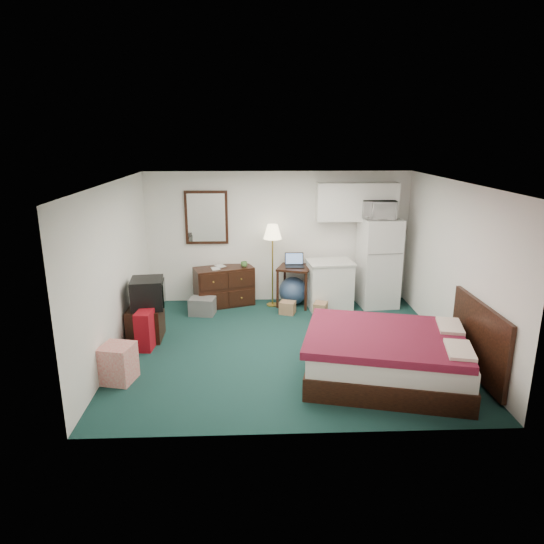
{
  "coord_description": "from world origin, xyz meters",
  "views": [
    {
      "loc": [
        -0.5,
        -6.84,
        3.13
      ],
      "look_at": [
        -0.2,
        0.27,
        1.12
      ],
      "focal_mm": 32.0,
      "sensor_mm": 36.0,
      "label": 1
    }
  ],
  "objects_px": {
    "desk": "(295,286)",
    "bed": "(387,357)",
    "dresser": "(224,286)",
    "tv_stand": "(146,323)",
    "floor_lamp": "(273,266)",
    "suitcase": "(145,330)",
    "kitchen_counter": "(330,285)",
    "fridge": "(378,262)"
  },
  "relations": [
    {
      "from": "fridge",
      "to": "tv_stand",
      "type": "bearing_deg",
      "value": -165.75
    },
    {
      "from": "floor_lamp",
      "to": "fridge",
      "type": "bearing_deg",
      "value": -0.92
    },
    {
      "from": "dresser",
      "to": "fridge",
      "type": "xyz_separation_m",
      "value": [
        2.91,
        -0.1,
        0.46
      ]
    },
    {
      "from": "floor_lamp",
      "to": "suitcase",
      "type": "bearing_deg",
      "value": -136.92
    },
    {
      "from": "dresser",
      "to": "bed",
      "type": "relative_size",
      "value": 0.54
    },
    {
      "from": "floor_lamp",
      "to": "tv_stand",
      "type": "relative_size",
      "value": 2.76
    },
    {
      "from": "dresser",
      "to": "tv_stand",
      "type": "xyz_separation_m",
      "value": [
        -1.16,
        -1.56,
        -0.11
      ]
    },
    {
      "from": "bed",
      "to": "floor_lamp",
      "type": "bearing_deg",
      "value": 128.44
    },
    {
      "from": "dresser",
      "to": "suitcase",
      "type": "height_order",
      "value": "dresser"
    },
    {
      "from": "fridge",
      "to": "tv_stand",
      "type": "xyz_separation_m",
      "value": [
        -4.07,
        -1.46,
        -0.57
      ]
    },
    {
      "from": "bed",
      "to": "tv_stand",
      "type": "height_order",
      "value": "bed"
    },
    {
      "from": "dresser",
      "to": "bed",
      "type": "distance_m",
      "value": 3.83
    },
    {
      "from": "kitchen_counter",
      "to": "bed",
      "type": "relative_size",
      "value": 0.43
    },
    {
      "from": "dresser",
      "to": "kitchen_counter",
      "type": "distance_m",
      "value": 2.0
    },
    {
      "from": "fridge",
      "to": "bed",
      "type": "relative_size",
      "value": 0.82
    },
    {
      "from": "dresser",
      "to": "suitcase",
      "type": "relative_size",
      "value": 1.82
    },
    {
      "from": "fridge",
      "to": "kitchen_counter",
      "type": "bearing_deg",
      "value": -178.51
    },
    {
      "from": "desk",
      "to": "bed",
      "type": "distance_m",
      "value": 3.16
    },
    {
      "from": "desk",
      "to": "bed",
      "type": "relative_size",
      "value": 0.37
    },
    {
      "from": "dresser",
      "to": "floor_lamp",
      "type": "bearing_deg",
      "value": -23.02
    },
    {
      "from": "tv_stand",
      "to": "fridge",
      "type": "bearing_deg",
      "value": 19.11
    },
    {
      "from": "bed",
      "to": "fridge",
      "type": "bearing_deg",
      "value": 92.05
    },
    {
      "from": "dresser",
      "to": "kitchen_counter",
      "type": "height_order",
      "value": "kitchen_counter"
    },
    {
      "from": "kitchen_counter",
      "to": "tv_stand",
      "type": "height_order",
      "value": "kitchen_counter"
    },
    {
      "from": "bed",
      "to": "kitchen_counter",
      "type": "bearing_deg",
      "value": 110.06
    },
    {
      "from": "floor_lamp",
      "to": "desk",
      "type": "xyz_separation_m",
      "value": [
        0.43,
        0.02,
        -0.4
      ]
    },
    {
      "from": "floor_lamp",
      "to": "suitcase",
      "type": "relative_size",
      "value": 2.61
    },
    {
      "from": "dresser",
      "to": "fridge",
      "type": "distance_m",
      "value": 2.95
    },
    {
      "from": "floor_lamp",
      "to": "kitchen_counter",
      "type": "relative_size",
      "value": 1.81
    },
    {
      "from": "desk",
      "to": "dresser",
      "type": "bearing_deg",
      "value": -164.07
    },
    {
      "from": "kitchen_counter",
      "to": "suitcase",
      "type": "height_order",
      "value": "kitchen_counter"
    },
    {
      "from": "floor_lamp",
      "to": "bed",
      "type": "xyz_separation_m",
      "value": [
        1.38,
        -3.0,
        -0.46
      ]
    },
    {
      "from": "desk",
      "to": "kitchen_counter",
      "type": "relative_size",
      "value": 0.88
    },
    {
      "from": "fridge",
      "to": "tv_stand",
      "type": "relative_size",
      "value": 2.94
    },
    {
      "from": "desk",
      "to": "bed",
      "type": "xyz_separation_m",
      "value": [
        0.96,
        -3.01,
        -0.05
      ]
    },
    {
      "from": "dresser",
      "to": "tv_stand",
      "type": "bearing_deg",
      "value": -145.44
    },
    {
      "from": "dresser",
      "to": "floor_lamp",
      "type": "xyz_separation_m",
      "value": [
        0.92,
        -0.07,
        0.41
      ]
    },
    {
      "from": "suitcase",
      "to": "kitchen_counter",
      "type": "bearing_deg",
      "value": 34.45
    },
    {
      "from": "tv_stand",
      "to": "desk",
      "type": "bearing_deg",
      "value": 30.46
    },
    {
      "from": "dresser",
      "to": "bed",
      "type": "bearing_deg",
      "value": -71.87
    },
    {
      "from": "fridge",
      "to": "desk",
      "type": "bearing_deg",
      "value": 172.69
    },
    {
      "from": "floor_lamp",
      "to": "fridge",
      "type": "relative_size",
      "value": 0.94
    }
  ]
}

